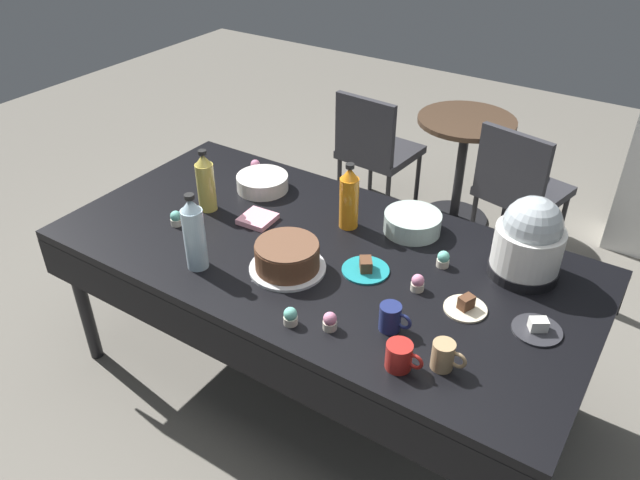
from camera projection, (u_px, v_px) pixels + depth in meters
ground at (320, 380)px, 2.94m from camera, size 9.00×9.00×0.00m
potluck_table at (320, 262)px, 2.56m from camera, size 2.20×1.10×0.75m
frosted_layer_cake at (287, 257)px, 2.39m from camera, size 0.30×0.30×0.12m
slow_cooker at (529, 241)px, 2.31m from camera, size 0.27×0.27×0.33m
glass_salad_bowl at (412, 223)px, 2.63m from camera, size 0.24×0.24×0.08m
ceramic_snack_bowl at (262, 183)px, 2.94m from camera, size 0.24×0.24×0.07m
dessert_plate_charcoal at (537, 328)px, 2.11m from camera, size 0.17×0.17×0.05m
dessert_plate_cream at (466, 306)px, 2.21m from camera, size 0.16×0.16×0.06m
dessert_plate_teal at (366, 268)px, 2.40m from camera, size 0.19×0.19×0.06m
cupcake_rose at (255, 167)px, 3.09m from camera, size 0.05×0.05×0.07m
cupcake_mint at (330, 321)px, 2.12m from camera, size 0.05×0.05×0.07m
cupcake_berry at (176, 218)px, 2.67m from camera, size 0.05×0.05×0.07m
cupcake_cocoa at (418, 283)px, 2.29m from camera, size 0.05×0.05×0.07m
cupcake_lemon at (443, 259)px, 2.42m from camera, size 0.05×0.05×0.07m
cupcake_vanilla at (290, 316)px, 2.14m from camera, size 0.05×0.05×0.07m
soda_bottle_water at (194, 234)px, 2.35m from camera, size 0.08×0.08×0.32m
soda_bottle_ginger_ale at (205, 183)px, 2.73m from camera, size 0.08×0.08×0.29m
soda_bottle_orange_juice at (349, 198)px, 2.61m from camera, size 0.08×0.08×0.30m
coffee_mug_red at (400, 356)px, 1.95m from camera, size 0.13×0.09×0.09m
coffee_mug_tan at (444, 356)px, 1.95m from camera, size 0.12×0.07×0.10m
coffee_mug_navy at (391, 318)px, 2.10m from camera, size 0.12×0.08×0.10m
paper_napkin_stack at (258, 219)px, 2.71m from camera, size 0.15×0.15×0.02m
maroon_chair_left at (375, 147)px, 3.96m from camera, size 0.47×0.47×0.85m
maroon_chair_right at (519, 185)px, 3.53m from camera, size 0.52×0.52×0.85m
round_cafe_table at (463, 152)px, 3.88m from camera, size 0.60×0.60×0.72m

